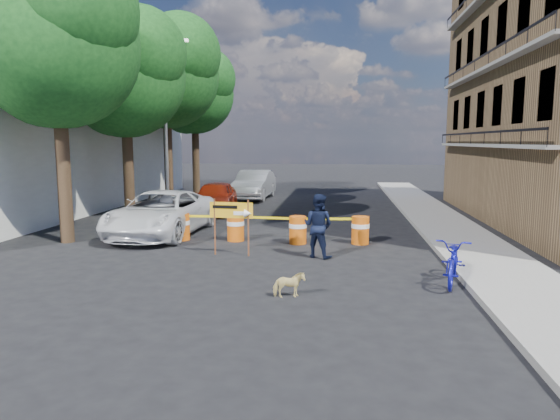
% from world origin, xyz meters
% --- Properties ---
extents(ground, '(120.00, 120.00, 0.00)m').
position_xyz_m(ground, '(0.00, 0.00, 0.00)').
color(ground, black).
rests_on(ground, ground).
extents(sidewalk_east, '(2.40, 40.00, 0.15)m').
position_xyz_m(sidewalk_east, '(6.20, 6.00, 0.07)').
color(sidewalk_east, gray).
rests_on(sidewalk_east, ground).
extents(white_building, '(8.00, 22.00, 6.00)m').
position_xyz_m(white_building, '(-13.00, 10.00, 3.00)').
color(white_building, silver).
rests_on(white_building, ground).
extents(tree_near, '(5.46, 5.20, 9.15)m').
position_xyz_m(tree_near, '(-6.73, 2.00, 6.36)').
color(tree_near, '#332316').
rests_on(tree_near, ground).
extents(tree_mid_a, '(5.25, 5.00, 8.68)m').
position_xyz_m(tree_mid_a, '(-6.74, 7.00, 6.01)').
color(tree_mid_a, '#332316').
rests_on(tree_mid_a, ground).
extents(tree_mid_b, '(5.67, 5.40, 9.62)m').
position_xyz_m(tree_mid_b, '(-6.73, 12.00, 6.71)').
color(tree_mid_b, '#332316').
rests_on(tree_mid_b, ground).
extents(tree_far, '(5.04, 4.80, 8.84)m').
position_xyz_m(tree_far, '(-6.74, 17.00, 6.22)').
color(tree_far, '#332316').
rests_on(tree_far, ground).
extents(streetlamp, '(1.25, 0.18, 8.00)m').
position_xyz_m(streetlamp, '(-5.93, 9.50, 4.38)').
color(streetlamp, gray).
rests_on(streetlamp, ground).
extents(barrel_far_left, '(0.58, 0.58, 0.90)m').
position_xyz_m(barrel_far_left, '(-3.17, 2.81, 0.47)').
color(barrel_far_left, '#CF5C0C').
rests_on(barrel_far_left, ground).
extents(barrel_mid_left, '(0.58, 0.58, 0.90)m').
position_xyz_m(barrel_mid_left, '(-1.32, 2.89, 0.47)').
color(barrel_mid_left, '#CF5C0C').
rests_on(barrel_mid_left, ground).
extents(barrel_mid_right, '(0.58, 0.58, 0.90)m').
position_xyz_m(barrel_mid_right, '(0.78, 2.67, 0.47)').
color(barrel_mid_right, '#CF5C0C').
rests_on(barrel_mid_right, ground).
extents(barrel_far_right, '(0.58, 0.58, 0.90)m').
position_xyz_m(barrel_far_right, '(2.80, 2.88, 0.47)').
color(barrel_far_right, '#CF5C0C').
rests_on(barrel_far_right, ground).
extents(detour_sign, '(1.29, 0.25, 1.66)m').
position_xyz_m(detour_sign, '(-0.84, 0.74, 1.20)').
color(detour_sign, '#592D19').
rests_on(detour_sign, ground).
extents(pedestrian, '(1.10, 0.99, 1.84)m').
position_xyz_m(pedestrian, '(1.52, 0.82, 0.92)').
color(pedestrian, black).
rests_on(pedestrian, ground).
extents(bicycle, '(1.02, 1.29, 2.14)m').
position_xyz_m(bicycle, '(4.80, -1.46, 1.07)').
color(bicycle, '#1516AD').
rests_on(bicycle, ground).
extents(dog, '(0.72, 0.47, 0.56)m').
position_xyz_m(dog, '(1.08, -3.00, 0.28)').
color(dog, '#E8D385').
rests_on(dog, ground).
extents(suv_white, '(2.88, 5.74, 1.56)m').
position_xyz_m(suv_white, '(-4.16, 3.62, 0.78)').
color(suv_white, white).
rests_on(suv_white, ground).
extents(sedan_red, '(2.11, 4.46, 1.47)m').
position_xyz_m(sedan_red, '(-3.63, 9.21, 0.74)').
color(sedan_red, maroon).
rests_on(sedan_red, ground).
extents(sedan_silver, '(1.92, 5.07, 1.65)m').
position_xyz_m(sedan_silver, '(-2.80, 15.13, 0.83)').
color(sedan_silver, '#B1B4B9').
rests_on(sedan_silver, ground).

